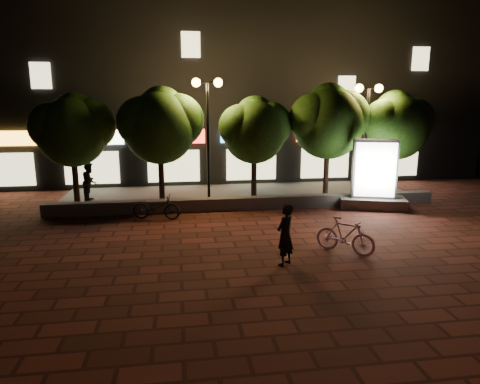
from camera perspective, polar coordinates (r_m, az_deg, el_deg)
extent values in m
plane|color=maroon|center=(13.69, 3.79, -6.44)|extent=(80.00, 80.00, 0.00)
cube|color=#66635E|center=(17.40, 1.05, -1.49)|extent=(16.00, 0.45, 0.50)
cube|color=#66635E|center=(19.85, -0.13, -0.39)|extent=(16.00, 5.00, 0.08)
cube|color=black|center=(25.83, -2.26, 13.59)|extent=(28.00, 8.00, 10.00)
cube|color=#FFA52E|center=(23.20, -29.30, 6.28)|extent=(3.20, 0.12, 0.70)
cube|color=beige|center=(23.36, -28.92, 2.63)|extent=(2.60, 0.10, 1.60)
cube|color=white|center=(22.10, -19.51, 6.92)|extent=(3.20, 0.12, 0.70)
cube|color=beige|center=(22.27, -19.24, 3.08)|extent=(2.60, 0.10, 1.60)
cube|color=red|center=(21.69, -9.01, 7.37)|extent=(3.20, 0.12, 0.70)
cube|color=beige|center=(21.86, -8.88, 3.45)|extent=(2.60, 0.10, 1.60)
cube|color=#44A7E0|center=(22.01, 1.55, 7.59)|extent=(3.20, 0.12, 0.70)
cube|color=beige|center=(22.19, 1.53, 3.72)|extent=(2.60, 0.10, 1.60)
cube|color=#FF601E|center=(23.04, 11.48, 7.56)|extent=(3.20, 0.12, 0.70)
cube|color=beige|center=(23.20, 11.33, 3.86)|extent=(2.60, 0.10, 1.60)
cube|color=white|center=(24.68, 20.33, 7.34)|extent=(3.20, 0.12, 0.70)
cube|color=beige|center=(24.83, 20.08, 3.89)|extent=(2.60, 0.10, 1.60)
cube|color=beige|center=(22.52, -25.19, 13.96)|extent=(0.90, 0.10, 1.20)
cube|color=beige|center=(21.79, -6.63, 19.06)|extent=(0.90, 0.10, 1.20)
cube|color=beige|center=(23.34, 14.11, 13.39)|extent=(0.90, 0.10, 1.20)
cube|color=beige|center=(25.20, 23.09, 16.12)|extent=(0.90, 0.10, 1.20)
cylinder|color=black|center=(18.83, -21.21, 1.70)|extent=(0.24, 0.24, 2.25)
sphere|color=#335D1B|center=(18.61, -21.66, 7.44)|extent=(2.80, 2.80, 2.80)
sphere|color=#335D1B|center=(18.64, -19.48, 8.53)|extent=(2.10, 2.10, 2.10)
sphere|color=#335D1B|center=(18.60, -23.73, 8.04)|extent=(1.96, 1.96, 1.96)
sphere|color=#335D1B|center=(18.89, -21.29, 9.66)|extent=(1.82, 1.82, 1.82)
cylinder|color=black|center=(18.36, -10.52, 2.21)|extent=(0.24, 0.24, 2.34)
sphere|color=#335D1B|center=(18.13, -10.76, 8.43)|extent=(3.00, 3.00, 3.00)
sphere|color=#335D1B|center=(18.29, -8.40, 9.49)|extent=(2.25, 2.25, 2.25)
sphere|color=#335D1B|center=(18.00, -12.99, 9.11)|extent=(2.10, 2.10, 2.10)
sphere|color=#335D1B|center=(18.44, -10.50, 10.84)|extent=(1.95, 1.95, 1.95)
cylinder|color=black|center=(18.64, 1.87, 2.35)|extent=(0.24, 0.24, 2.21)
sphere|color=#335D1B|center=(18.42, 1.91, 8.02)|extent=(2.70, 2.70, 2.70)
sphere|color=#335D1B|center=(18.73, 3.87, 8.99)|extent=(2.03, 2.03, 2.02)
sphere|color=#335D1B|center=(18.16, 0.10, 8.75)|extent=(1.89, 1.89, 1.89)
sphere|color=#335D1B|center=(18.74, 2.04, 10.16)|extent=(1.76, 1.76, 1.76)
cylinder|color=black|center=(19.48, 11.49, 2.87)|extent=(0.24, 0.24, 2.43)
sphere|color=#335D1B|center=(19.26, 11.75, 8.95)|extent=(3.10, 3.10, 3.10)
sphere|color=#335D1B|center=(19.71, 13.74, 9.81)|extent=(2.33, 2.33, 2.33)
sphere|color=#335D1B|center=(18.88, 9.92, 9.73)|extent=(2.17, 2.17, 2.17)
sphere|color=#335D1B|center=(19.60, 11.78, 11.27)|extent=(2.01, 2.02, 2.02)
cylinder|color=black|center=(20.79, 19.82, 2.78)|extent=(0.24, 0.24, 2.29)
sphere|color=#335D1B|center=(20.58, 20.21, 8.13)|extent=(2.90, 2.90, 2.90)
sphere|color=#335D1B|center=(21.10, 21.77, 8.91)|extent=(2.18, 2.17, 2.17)
sphere|color=#335D1B|center=(20.14, 18.82, 8.87)|extent=(2.03, 2.03, 2.03)
sphere|color=#335D1B|center=(20.91, 20.15, 10.18)|extent=(1.89, 1.88, 1.88)
cylinder|color=black|center=(18.01, -4.30, 6.47)|extent=(0.12, 0.12, 5.00)
cylinder|color=black|center=(17.94, -4.43, 14.44)|extent=(0.90, 0.08, 0.08)
sphere|color=gold|center=(17.91, -5.91, 14.41)|extent=(0.36, 0.36, 0.36)
sphere|color=gold|center=(17.97, -2.95, 14.45)|extent=(0.36, 0.36, 0.36)
cylinder|color=black|center=(19.79, 16.50, 6.22)|extent=(0.12, 0.12, 4.80)
cylinder|color=black|center=(19.70, 16.93, 13.18)|extent=(0.90, 0.08, 0.08)
sphere|color=gold|center=(19.52, 15.70, 13.26)|extent=(0.36, 0.36, 0.36)
sphere|color=gold|center=(19.90, 18.13, 13.09)|extent=(0.36, 0.36, 0.36)
cube|color=#66635E|center=(18.47, 17.30, -1.35)|extent=(2.89, 2.04, 0.44)
cube|color=#4C4C51|center=(18.20, 17.58, 3.00)|extent=(1.85, 1.10, 2.40)
cube|color=white|center=(17.90, 17.73, 2.84)|extent=(1.52, 0.52, 2.18)
cube|color=white|center=(18.51, 17.45, 3.15)|extent=(1.52, 0.52, 2.18)
imported|color=#C985B3|center=(12.75, 13.93, -5.69)|extent=(1.64, 1.56, 1.06)
imported|color=black|center=(11.48, 6.08, -5.73)|extent=(0.73, 0.72, 1.69)
imported|color=black|center=(16.18, -11.17, -1.98)|extent=(1.89, 1.02, 0.94)
imported|color=black|center=(19.57, -19.50, 1.35)|extent=(0.70, 0.87, 1.69)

